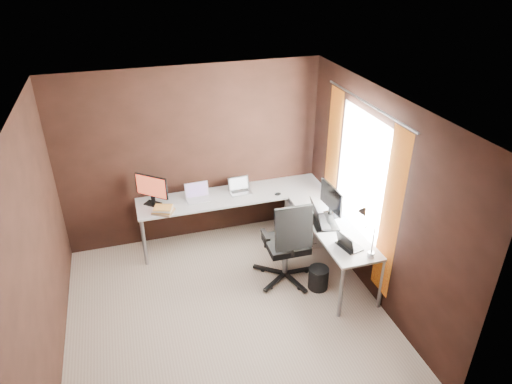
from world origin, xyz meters
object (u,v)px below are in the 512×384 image
(monitor_right, at_px, (331,199))
(laptop_black_small, at_px, (348,244))
(monitor_left, at_px, (152,188))
(laptop_black_big, at_px, (321,219))
(desk_lamp, at_px, (366,227))
(office_chair, at_px, (287,257))
(laptop_silver, at_px, (240,189))
(laptop_white, at_px, (198,196))
(book_stack, at_px, (163,210))
(drawer_pedestal, at_px, (304,223))
(wastebasket, at_px, (318,278))

(monitor_right, bearing_deg, laptop_black_small, 167.85)
(monitor_left, xyz_separation_m, monitor_right, (2.16, -0.97, 0.01))
(monitor_left, xyz_separation_m, laptop_black_small, (2.05, -1.68, -0.19))
(laptop_black_big, relative_size, desk_lamp, 0.79)
(laptop_black_big, relative_size, office_chair, 0.40)
(monitor_left, xyz_separation_m, laptop_silver, (1.21, -0.01, -0.19))
(monitor_right, height_order, desk_lamp, desk_lamp)
(laptop_white, relative_size, book_stack, 1.03)
(laptop_white, height_order, desk_lamp, desk_lamp)
(drawer_pedestal, height_order, laptop_silver, laptop_silver)
(office_chair, bearing_deg, wastebasket, -40.54)
(monitor_right, bearing_deg, office_chair, 102.51)
(desk_lamp, bearing_deg, drawer_pedestal, 94.16)
(laptop_black_small, height_order, wastebasket, laptop_black_small)
(drawer_pedestal, bearing_deg, laptop_silver, 154.06)
(monitor_left, bearing_deg, office_chair, 2.91)
(monitor_right, distance_m, book_stack, 2.18)
(laptop_silver, bearing_deg, book_stack, -169.72)
(monitor_left, bearing_deg, monitor_right, 16.22)
(monitor_left, bearing_deg, laptop_black_small, 1.14)
(desk_lamp, bearing_deg, monitor_right, 89.54)
(monitor_left, distance_m, desk_lamp, 2.84)
(drawer_pedestal, height_order, monitor_right, monitor_right)
(laptop_white, distance_m, wastebasket, 1.97)
(monitor_right, height_order, laptop_silver, monitor_right)
(book_stack, bearing_deg, office_chair, -32.35)
(monitor_right, xyz_separation_m, laptop_black_small, (-0.11, -0.71, -0.20))
(monitor_right, relative_size, laptop_white, 1.56)
(book_stack, height_order, desk_lamp, desk_lamp)
(laptop_white, bearing_deg, laptop_silver, 0.49)
(laptop_silver, bearing_deg, laptop_black_big, -58.17)
(laptop_black_big, bearing_deg, office_chair, 105.80)
(drawer_pedestal, height_order, wastebasket, drawer_pedestal)
(laptop_white, distance_m, book_stack, 0.55)
(desk_lamp, bearing_deg, laptop_black_small, 120.24)
(laptop_black_small, relative_size, book_stack, 1.00)
(laptop_silver, relative_size, book_stack, 0.95)
(laptop_black_small, relative_size, office_chair, 0.28)
(monitor_right, distance_m, wastebasket, 1.01)
(laptop_black_big, height_order, book_stack, laptop_black_big)
(laptop_black_small, distance_m, book_stack, 2.40)
(laptop_white, relative_size, laptop_black_big, 0.71)
(laptop_silver, distance_m, office_chair, 1.26)
(book_stack, bearing_deg, wastebasket, -34.26)
(monitor_right, bearing_deg, drawer_pedestal, 8.05)
(monitor_left, xyz_separation_m, laptop_white, (0.60, -0.04, -0.19))
(wastebasket, bearing_deg, laptop_white, 131.10)
(monitor_left, distance_m, laptop_black_big, 2.26)
(drawer_pedestal, xyz_separation_m, wastebasket, (-0.22, -1.03, -0.15))
(laptop_white, xyz_separation_m, office_chair, (0.90, -1.12, -0.44))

